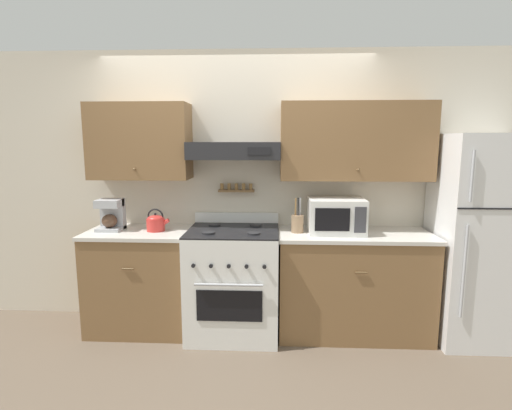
{
  "coord_description": "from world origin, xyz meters",
  "views": [
    {
      "loc": [
        0.37,
        -3.14,
        1.72
      ],
      "look_at": [
        0.2,
        0.26,
        1.18
      ],
      "focal_mm": 28.0,
      "sensor_mm": 36.0,
      "label": 1
    }
  ],
  "objects_px": {
    "stove_range": "(234,281)",
    "utensil_crock": "(297,223)",
    "tea_kettle": "(156,222)",
    "refrigerator": "(479,239)",
    "coffee_maker": "(111,215)",
    "microwave": "(336,215)"
  },
  "relations": [
    {
      "from": "stove_range",
      "to": "utensil_crock",
      "type": "height_order",
      "value": "utensil_crock"
    },
    {
      "from": "refrigerator",
      "to": "tea_kettle",
      "type": "relative_size",
      "value": 8.56
    },
    {
      "from": "tea_kettle",
      "to": "microwave",
      "type": "xyz_separation_m",
      "value": [
        1.6,
        0.02,
        0.07
      ]
    },
    {
      "from": "stove_range",
      "to": "microwave",
      "type": "distance_m",
      "value": 1.08
    },
    {
      "from": "stove_range",
      "to": "refrigerator",
      "type": "height_order",
      "value": "refrigerator"
    },
    {
      "from": "stove_range",
      "to": "tea_kettle",
      "type": "bearing_deg",
      "value": 176.57
    },
    {
      "from": "stove_range",
      "to": "coffee_maker",
      "type": "height_order",
      "value": "coffee_maker"
    },
    {
      "from": "refrigerator",
      "to": "coffee_maker",
      "type": "relative_size",
      "value": 6.32
    },
    {
      "from": "stove_range",
      "to": "utensil_crock",
      "type": "distance_m",
      "value": 0.78
    },
    {
      "from": "refrigerator",
      "to": "utensil_crock",
      "type": "distance_m",
      "value": 1.56
    },
    {
      "from": "stove_range",
      "to": "tea_kettle",
      "type": "distance_m",
      "value": 0.88
    },
    {
      "from": "coffee_maker",
      "to": "microwave",
      "type": "distance_m",
      "value": 2.02
    },
    {
      "from": "refrigerator",
      "to": "utensil_crock",
      "type": "bearing_deg",
      "value": 178.75
    },
    {
      "from": "tea_kettle",
      "to": "coffee_maker",
      "type": "height_order",
      "value": "coffee_maker"
    },
    {
      "from": "tea_kettle",
      "to": "utensil_crock",
      "type": "distance_m",
      "value": 1.26
    },
    {
      "from": "refrigerator",
      "to": "utensil_crock",
      "type": "height_order",
      "value": "refrigerator"
    },
    {
      "from": "stove_range",
      "to": "utensil_crock",
      "type": "xyz_separation_m",
      "value": [
        0.56,
        0.04,
        0.53
      ]
    },
    {
      "from": "coffee_maker",
      "to": "utensil_crock",
      "type": "bearing_deg",
      "value": -0.77
    },
    {
      "from": "refrigerator",
      "to": "utensil_crock",
      "type": "relative_size",
      "value": 5.77
    },
    {
      "from": "coffee_maker",
      "to": "utensil_crock",
      "type": "xyz_separation_m",
      "value": [
        1.68,
        -0.02,
        -0.06
      ]
    },
    {
      "from": "stove_range",
      "to": "tea_kettle",
      "type": "xyz_separation_m",
      "value": [
        -0.7,
        0.04,
        0.52
      ]
    },
    {
      "from": "refrigerator",
      "to": "microwave",
      "type": "distance_m",
      "value": 1.23
    }
  ]
}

